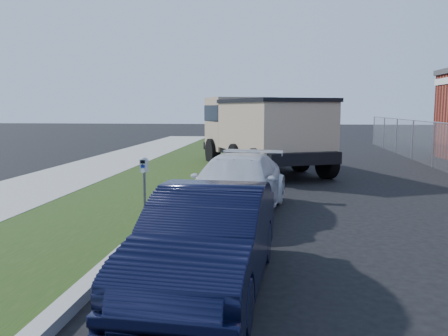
# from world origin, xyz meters

# --- Properties ---
(ground) EXTENTS (120.00, 120.00, 0.00)m
(ground) POSITION_xyz_m (0.00, 0.00, 0.00)
(ground) COLOR black
(ground) RESTS_ON ground
(streetside) EXTENTS (6.12, 50.00, 0.15)m
(streetside) POSITION_xyz_m (-5.57, 2.00, 0.07)
(streetside) COLOR gray
(streetside) RESTS_ON ground
(parking_meter) EXTENTS (0.19, 0.15, 1.21)m
(parking_meter) POSITION_xyz_m (-3.02, 0.09, 0.99)
(parking_meter) COLOR #3F4247
(parking_meter) RESTS_ON ground
(white_wagon) EXTENTS (2.38, 4.72, 1.31)m
(white_wagon) POSITION_xyz_m (-1.10, 0.74, 0.66)
(white_wagon) COLOR silver
(white_wagon) RESTS_ON ground
(navy_sedan) EXTENTS (1.66, 4.16, 1.34)m
(navy_sedan) POSITION_xyz_m (-1.07, -3.75, 0.67)
(navy_sedan) COLOR black
(navy_sedan) RESTS_ON ground
(dump_truck) EXTENTS (5.31, 7.57, 2.80)m
(dump_truck) POSITION_xyz_m (-0.88, 8.48, 1.58)
(dump_truck) COLOR black
(dump_truck) RESTS_ON ground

